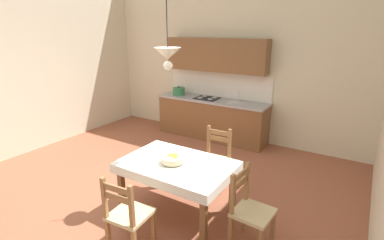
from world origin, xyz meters
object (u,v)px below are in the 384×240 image
at_px(dining_chair_window_side, 250,210).
at_px(dining_chair_camera_side, 128,215).
at_px(dining_table, 177,171).
at_px(kitchen_cabinetry, 213,101).
at_px(pendant_lamp, 168,54).
at_px(dining_chair_kitchen_side, 215,159).
at_px(fruit_bowl, 173,159).

distance_m(dining_chair_window_side, dining_chair_camera_side, 1.36).
relative_size(dining_table, dining_chair_camera_side, 1.55).
bearing_deg(dining_chair_camera_side, kitchen_cabinetry, 103.94).
bearing_deg(pendant_lamp, kitchen_cabinetry, 106.99).
xyz_separation_m(dining_chair_kitchen_side, dining_chair_camera_side, (-0.15, -1.78, 0.00)).
bearing_deg(fruit_bowl, dining_table, 51.04).
height_order(kitchen_cabinetry, dining_table, kitchen_cabinetry).
relative_size(dining_chair_window_side, dining_chair_kitchen_side, 1.00).
distance_m(dining_chair_kitchen_side, pendant_lamp, 1.90).
height_order(kitchen_cabinetry, dining_chair_window_side, kitchen_cabinetry).
relative_size(kitchen_cabinetry, dining_chair_kitchen_side, 2.72).
relative_size(dining_table, fruit_bowl, 4.79).
height_order(dining_chair_camera_side, fruit_bowl, dining_chair_camera_side).
bearing_deg(fruit_bowl, dining_chair_window_side, -0.61).
xyz_separation_m(dining_chair_window_side, dining_chair_camera_side, (-1.11, -0.80, 0.00)).
distance_m(dining_chair_window_side, fruit_bowl, 1.13).
bearing_deg(dining_chair_camera_side, dining_table, 84.91).
relative_size(kitchen_cabinetry, dining_chair_camera_side, 2.72).
relative_size(dining_chair_kitchen_side, dining_chair_camera_side, 1.00).
relative_size(dining_table, pendant_lamp, 1.79).
relative_size(dining_chair_window_side, fruit_bowl, 3.10).
bearing_deg(dining_table, kitchen_cabinetry, 109.25).
distance_m(fruit_bowl, pendant_lamp, 1.30).
height_order(kitchen_cabinetry, fruit_bowl, kitchen_cabinetry).
bearing_deg(pendant_lamp, dining_chair_camera_side, -86.04).
xyz_separation_m(dining_chair_camera_side, fruit_bowl, (0.04, 0.81, 0.37)).
xyz_separation_m(dining_table, pendant_lamp, (-0.14, 0.04, 1.48)).
bearing_deg(dining_table, dining_chair_camera_side, -95.09).
bearing_deg(dining_chair_kitchen_side, kitchen_cabinetry, 119.23).
relative_size(dining_chair_camera_side, fruit_bowl, 3.10).
height_order(dining_table, fruit_bowl, fruit_bowl).
xyz_separation_m(fruit_bowl, pendant_lamp, (-0.11, 0.08, 1.30)).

